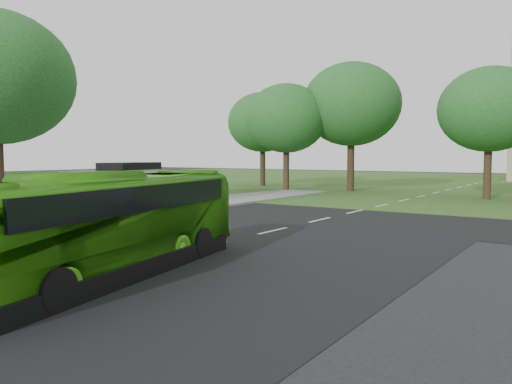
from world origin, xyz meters
TOP-DOWN VIEW (x-y plane):
  - ground at (0.00, 0.00)m, footprint 160.00×160.00m
  - street_surfaces at (-0.38, 22.75)m, footprint 120.00×120.00m
  - tree_park_a at (-10.61, 24.76)m, footprint 6.57×6.57m
  - tree_park_b at (-6.44, 28.14)m, footprint 8.02×8.02m
  - tree_park_c at (4.32, 25.95)m, footprint 6.63×6.63m
  - tree_park_f at (-16.33, 29.91)m, footprint 6.72×6.72m
  - bus at (0.41, -2.26)m, footprint 3.93×9.52m

SIDE VIEW (x-z plane):
  - ground at x=0.00m, z-range 0.00..0.00m
  - street_surfaces at x=-0.38m, z-range -0.05..0.10m
  - bus at x=0.41m, z-range 0.00..2.58m
  - tree_park_a at x=-10.61m, z-range 1.56..10.29m
  - tree_park_c at x=4.32m, z-range 1.57..10.37m
  - tree_park_f at x=-16.33m, z-range 1.61..10.58m
  - tree_park_b at x=-6.44m, z-range 1.83..12.35m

